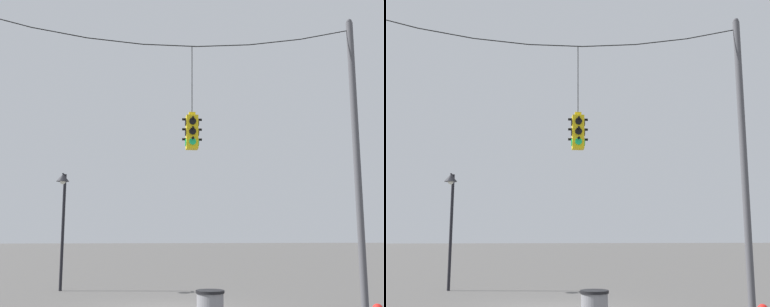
{
  "view_description": "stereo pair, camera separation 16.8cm",
  "coord_description": "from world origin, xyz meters",
  "views": [
    {
      "loc": [
        -0.82,
        -14.17,
        2.21
      ],
      "look_at": [
        0.67,
        -0.49,
        4.51
      ],
      "focal_mm": 45.0,
      "sensor_mm": 36.0,
      "label": 1
    },
    {
      "loc": [
        -0.65,
        -14.19,
        2.21
      ],
      "look_at": [
        0.67,
        -0.49,
        4.51
      ],
      "focal_mm": 45.0,
      "sensor_mm": 36.0,
      "label": 2
    }
  ],
  "objects": [
    {
      "name": "traffic_light_near_right_pole",
      "position": [
        0.67,
        -0.49,
        5.17
      ],
      "size": [
        0.58,
        0.58,
        3.15
      ],
      "color": "yellow"
    },
    {
      "name": "span_wire",
      "position": [
        -0.0,
        -0.49,
        8.05
      ],
      "size": [
        11.36,
        0.03,
        0.78
      ],
      "color": "black"
    },
    {
      "name": "street_lamp",
      "position": [
        -3.85,
        5.39,
        3.5
      ],
      "size": [
        0.5,
        0.86,
        4.6
      ],
      "color": "black",
      "rests_on": "ground_plane"
    },
    {
      "name": "utility_pole_right",
      "position": [
        5.67,
        -0.49,
        4.45
      ],
      "size": [
        0.21,
        0.21,
        8.92
      ],
      "color": "#4C4C51",
      "rests_on": "ground_plane"
    }
  ]
}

